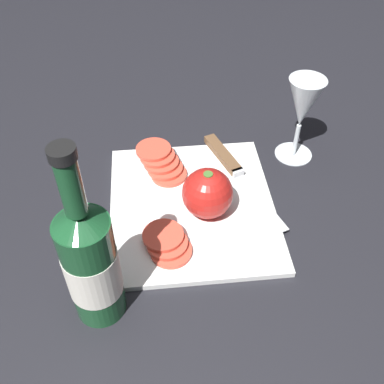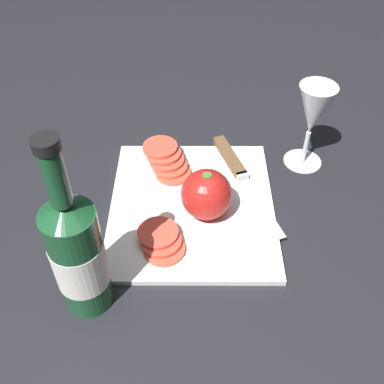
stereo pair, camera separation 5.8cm
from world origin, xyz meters
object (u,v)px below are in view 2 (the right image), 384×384
whole_tomato (206,194)px  tomato_slice_stack_far (161,241)px  wine_bottle (78,254)px  knife (235,165)px  tomato_slice_stack_near (167,160)px  wine_glass (313,114)px

whole_tomato → tomato_slice_stack_far: bearing=134.7°
wine_bottle → knife: wine_bottle is taller
knife → tomato_slice_stack_near: size_ratio=2.40×
knife → tomato_slice_stack_far: tomato_slice_stack_far is taller
tomato_slice_stack_near → knife: bearing=-90.8°
whole_tomato → wine_bottle: bearing=133.0°
wine_glass → tomato_slice_stack_far: (-0.22, 0.27, -0.09)m
tomato_slice_stack_far → wine_glass: bearing=-50.6°
wine_glass → whole_tomato: (-0.15, 0.20, -0.06)m
whole_tomato → tomato_slice_stack_near: size_ratio=0.79×
wine_glass → knife: wine_glass is taller
wine_bottle → whole_tomato: bearing=-47.0°
whole_tomato → wine_glass: bearing=-52.9°
whole_tomato → knife: 0.14m
tomato_slice_stack_far → wine_bottle: bearing=131.7°
wine_glass → tomato_slice_stack_near: (-0.03, 0.27, -0.09)m
wine_bottle → knife: (0.28, -0.23, -0.09)m
wine_bottle → whole_tomato: 0.25m
wine_bottle → tomato_slice_stack_far: 0.16m
wine_bottle → wine_glass: (0.31, -0.37, 0.01)m
wine_glass → tomato_slice_stack_near: bearing=96.0°
whole_tomato → knife: size_ratio=0.33×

